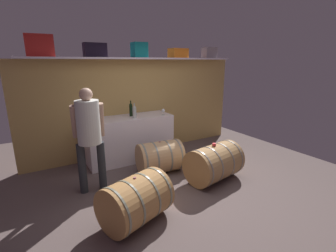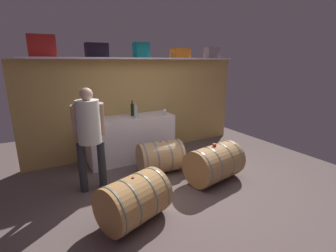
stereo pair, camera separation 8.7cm
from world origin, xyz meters
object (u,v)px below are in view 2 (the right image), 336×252
at_px(wine_glass, 165,111).
at_px(wine_barrel_far, 160,157).
at_px(work_cabinet, 131,138).
at_px(toolcase_grey, 212,53).
at_px(red_funnel, 98,118).
at_px(wine_barrel_near, 214,163).
at_px(toolcase_black, 97,50).
at_px(wine_barrel_flank, 134,200).
at_px(winemaker_pouring, 89,130).
at_px(wine_bottle_dark, 132,109).
at_px(toolcase_orange, 180,53).
at_px(toolcase_red, 42,46).
at_px(tasting_cup, 214,145).
at_px(toolcase_teal, 141,50).
at_px(wine_bottle_clear, 136,111).

xyz_separation_m(wine_glass, wine_barrel_far, (-0.45, -0.66, -0.70)).
bearing_deg(work_cabinet, toolcase_grey, 5.84).
bearing_deg(red_funnel, wine_barrel_near, -45.16).
distance_m(toolcase_black, wine_barrel_flank, 2.90).
bearing_deg(wine_barrel_flank, winemaker_pouring, 84.85).
relative_size(wine_bottle_dark, wine_barrel_near, 0.31).
distance_m(toolcase_orange, wine_bottle_dark, 1.67).
height_order(toolcase_black, winemaker_pouring, toolcase_black).
bearing_deg(wine_glass, wine_barrel_flank, -128.22).
distance_m(toolcase_red, tasting_cup, 3.33).
relative_size(toolcase_orange, wine_glass, 2.96).
height_order(toolcase_red, toolcase_grey, toolcase_red).
bearing_deg(tasting_cup, wine_barrel_near, 0.00).
bearing_deg(tasting_cup, red_funnel, 134.50).
distance_m(toolcase_teal, wine_bottle_dark, 1.21).
bearing_deg(toolcase_teal, toolcase_orange, 1.81).
bearing_deg(work_cabinet, toolcase_red, 171.04).
distance_m(toolcase_grey, wine_barrel_far, 2.92).
height_order(wine_bottle_clear, tasting_cup, wine_bottle_clear).
height_order(toolcase_teal, wine_barrel_flank, toolcase_teal).
bearing_deg(toolcase_orange, wine_glass, -149.41).
distance_m(work_cabinet, wine_barrel_near, 1.83).
height_order(wine_bottle_clear, wine_barrel_near, wine_bottle_clear).
distance_m(wine_bottle_dark, tasting_cup, 1.88).
bearing_deg(wine_barrel_flank, wine_barrel_near, -6.01).
bearing_deg(work_cabinet, tasting_cup, -61.26).
height_order(wine_glass, red_funnel, wine_glass).
bearing_deg(wine_bottle_dark, wine_bottle_clear, -90.74).
xyz_separation_m(work_cabinet, wine_bottle_clear, (0.08, -0.12, 0.58)).
bearing_deg(red_funnel, tasting_cup, -45.50).
bearing_deg(wine_barrel_far, toolcase_orange, 51.74).
relative_size(toolcase_red, wine_bottle_clear, 1.47).
bearing_deg(wine_barrel_flank, toolcase_grey, 17.70).
distance_m(toolcase_teal, wine_glass, 1.32).
bearing_deg(toolcase_black, toolcase_orange, -3.15).
bearing_deg(toolcase_grey, toolcase_teal, -179.41).
relative_size(toolcase_red, toolcase_grey, 1.32).
bearing_deg(toolcase_black, wine_barrel_near, -55.35).
height_order(work_cabinet, winemaker_pouring, winemaker_pouring).
xyz_separation_m(toolcase_black, wine_glass, (1.21, -0.41, -1.20)).
height_order(toolcase_teal, work_cabinet, toolcase_teal).
height_order(toolcase_black, wine_glass, toolcase_black).
relative_size(toolcase_red, wine_bottle_dark, 1.36).
xyz_separation_m(toolcase_black, wine_barrel_flank, (-0.20, -2.19, -1.88)).
bearing_deg(tasting_cup, toolcase_grey, 53.92).
xyz_separation_m(toolcase_red, winemaker_pouring, (0.44, -1.13, -1.24)).
relative_size(toolcase_teal, wine_barrel_near, 0.29).
relative_size(toolcase_teal, wine_barrel_far, 0.35).
bearing_deg(wine_barrel_far, toolcase_black, 131.86).
relative_size(toolcase_teal, toolcase_orange, 0.76).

